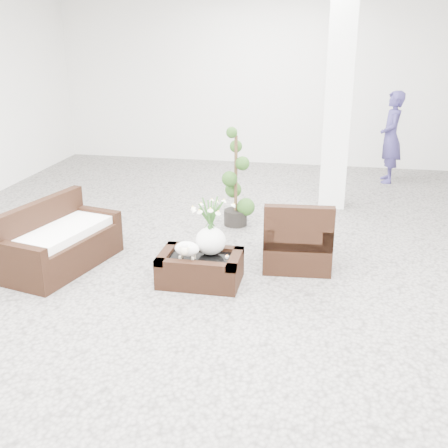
% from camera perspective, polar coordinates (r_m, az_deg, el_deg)
% --- Properties ---
extents(ground, '(11.00, 11.00, 0.00)m').
position_cam_1_polar(ground, '(6.53, 0.17, -4.83)').
color(ground, gray).
rests_on(ground, ground).
extents(column, '(0.40, 0.40, 3.50)m').
position_cam_1_polar(column, '(8.69, 11.78, 12.99)').
color(column, white).
rests_on(column, ground).
extents(coffee_table, '(0.90, 0.60, 0.31)m').
position_cam_1_polar(coffee_table, '(6.19, -2.47, -4.72)').
color(coffee_table, black).
rests_on(coffee_table, ground).
extents(sheep_figurine, '(0.28, 0.23, 0.21)m').
position_cam_1_polar(sheep_figurine, '(6.02, -3.84, -2.75)').
color(sheep_figurine, white).
rests_on(sheep_figurine, coffee_table).
extents(planter_narcissus, '(0.44, 0.44, 0.80)m').
position_cam_1_polar(planter_narcissus, '(6.05, -1.41, 0.39)').
color(planter_narcissus, white).
rests_on(planter_narcissus, coffee_table).
extents(tealight, '(0.04, 0.04, 0.03)m').
position_cam_1_polar(tealight, '(6.08, 0.31, -3.40)').
color(tealight, white).
rests_on(tealight, coffee_table).
extents(armchair, '(0.84, 0.81, 0.84)m').
position_cam_1_polar(armchair, '(6.59, 7.64, -0.81)').
color(armchair, black).
rests_on(armchair, ground).
extents(loveseat, '(1.03, 1.59, 0.78)m').
position_cam_1_polar(loveseat, '(6.76, -16.50, -1.21)').
color(loveseat, black).
rests_on(loveseat, ground).
extents(topiary, '(0.37, 0.37, 1.40)m').
position_cam_1_polar(topiary, '(7.80, 1.23, 4.77)').
color(topiary, '#224315').
rests_on(topiary, ground).
extents(shopper, '(0.41, 0.61, 1.65)m').
position_cam_1_polar(shopper, '(10.51, 16.90, 8.59)').
color(shopper, navy).
rests_on(shopper, ground).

